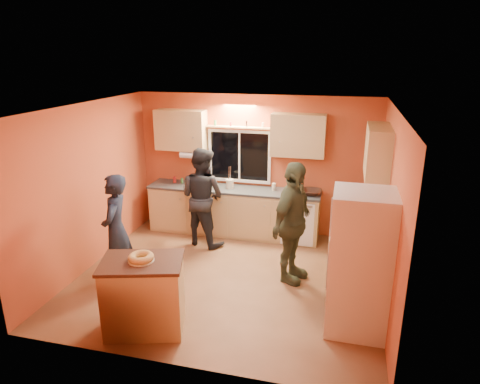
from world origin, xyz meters
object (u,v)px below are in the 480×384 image
(refrigerator, at_px, (359,263))
(person_center, at_px, (202,197))
(person_left, at_px, (116,230))
(island, at_px, (144,295))
(person_right, at_px, (292,223))

(refrigerator, bearing_deg, person_center, 143.87)
(person_left, distance_m, person_center, 1.79)
(island, relative_size, person_center, 0.63)
(refrigerator, height_order, person_left, refrigerator)
(person_left, distance_m, person_right, 2.59)
(person_right, bearing_deg, island, 154.33)
(person_center, distance_m, person_right, 1.96)
(island, distance_m, person_center, 2.64)
(refrigerator, relative_size, person_right, 0.97)
(island, height_order, person_center, person_center)
(refrigerator, relative_size, person_center, 1.02)
(refrigerator, bearing_deg, island, -165.42)
(refrigerator, xyz_separation_m, island, (-2.54, -0.66, -0.42))
(island, distance_m, person_left, 1.39)
(person_left, bearing_deg, person_right, 91.94)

